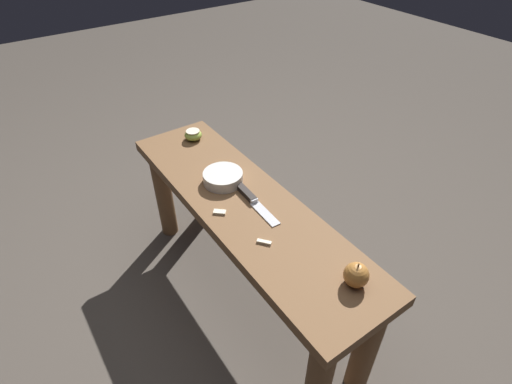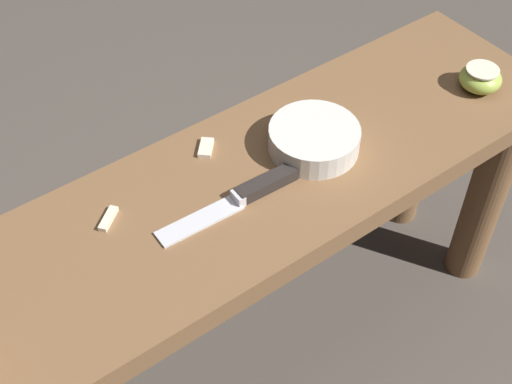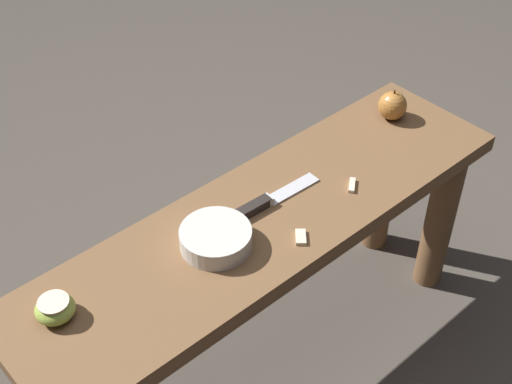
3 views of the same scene
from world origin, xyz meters
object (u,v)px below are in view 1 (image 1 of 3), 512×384
at_px(apple_whole, 356,275).
at_px(apple_cut, 193,135).
at_px(bowl, 223,177).
at_px(knife, 251,198).
at_px(wooden_bench, 245,228).

distance_m(apple_whole, apple_cut, 0.92).
bearing_deg(apple_cut, bowl, 171.09).
xyz_separation_m(knife, bowl, (0.14, 0.02, 0.01)).
bearing_deg(apple_whole, apple_cut, 0.30).
xyz_separation_m(wooden_bench, bowl, (0.14, -0.00, 0.14)).
height_order(apple_whole, apple_cut, apple_whole).
bearing_deg(apple_cut, apple_whole, -179.70).
distance_m(wooden_bench, bowl, 0.20).
distance_m(apple_cut, bowl, 0.33).
bearing_deg(bowl, wooden_bench, 179.83).
height_order(apple_whole, bowl, apple_whole).
distance_m(knife, apple_cut, 0.47).
xyz_separation_m(wooden_bench, apple_cut, (0.46, -0.05, 0.14)).
bearing_deg(apple_whole, knife, 3.99).
bearing_deg(knife, apple_whole, 6.14).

